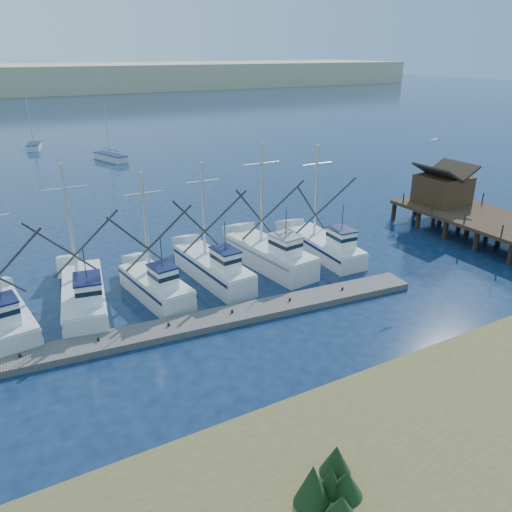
# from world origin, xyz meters

# --- Properties ---
(ground) EXTENTS (500.00, 500.00, 0.00)m
(ground) POSITION_xyz_m (0.00, 0.00, 0.00)
(ground) COLOR #0B1A34
(ground) RESTS_ON ground
(floating_dock) EXTENTS (31.50, 5.03, 0.42)m
(floating_dock) POSITION_xyz_m (-7.15, 5.23, 0.21)
(floating_dock) COLOR #5E5954
(floating_dock) RESTS_ON ground
(timber_pier) EXTENTS (7.00, 20.00, 8.00)m
(timber_pier) POSITION_xyz_m (21.50, 8.46, 2.57)
(timber_pier) COLOR black
(timber_pier) RESTS_ON ground
(dune_ridge) EXTENTS (360.00, 60.00, 10.00)m
(dune_ridge) POSITION_xyz_m (0.00, 210.00, 5.00)
(dune_ridge) COLOR tan
(dune_ridge) RESTS_ON ground
(trawler_fleet) EXTENTS (31.25, 9.04, 9.25)m
(trawler_fleet) POSITION_xyz_m (-6.29, 10.29, 0.95)
(trawler_fleet) COLOR silver
(trawler_fleet) RESTS_ON ground
(sailboat_near) EXTENTS (3.74, 6.79, 8.10)m
(sailboat_near) POSITION_xyz_m (1.22, 56.79, 0.49)
(sailboat_near) COLOR silver
(sailboat_near) RESTS_ON ground
(sailboat_far) EXTENTS (2.84, 4.98, 8.10)m
(sailboat_far) POSITION_xyz_m (-7.73, 72.12, 0.50)
(sailboat_far) COLOR silver
(sailboat_far) RESTS_ON ground
(flying_gull) EXTENTS (0.96, 0.17, 0.17)m
(flying_gull) POSITION_xyz_m (13.48, 6.84, 9.28)
(flying_gull) COLOR white
(flying_gull) RESTS_ON ground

